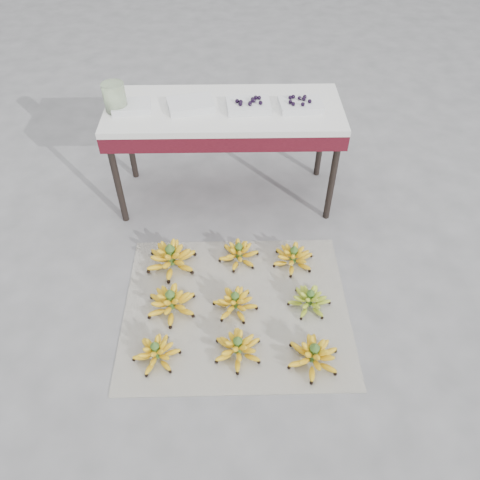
{
  "coord_description": "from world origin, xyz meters",
  "views": [
    {
      "loc": [
        0.09,
        -1.6,
        2.13
      ],
      "look_at": [
        0.12,
        0.21,
        0.32
      ],
      "focal_mm": 35.0,
      "sensor_mm": 36.0,
      "label": 1
    }
  ],
  "objects_px": {
    "bunch_back_right": "(293,257)",
    "tray_right": "(249,105)",
    "tray_far_left": "(132,106)",
    "bunch_mid_right": "(310,300)",
    "vendor_table": "(224,118)",
    "bunch_mid_center": "(235,302)",
    "bunch_back_center": "(239,253)",
    "bunch_front_right": "(313,355)",
    "tray_left": "(191,105)",
    "bunch_front_left": "(156,352)",
    "glass_jar": "(115,97)",
    "bunch_back_left": "(171,258)",
    "bunch_mid_left": "(171,302)",
    "newspaper_mat": "(236,308)",
    "bunch_front_center": "(238,348)",
    "tray_far_right": "(300,104)"
  },
  "relations": [
    {
      "from": "bunch_front_left",
      "to": "bunch_back_left",
      "type": "xyz_separation_m",
      "value": [
        0.02,
        0.64,
        0.01
      ]
    },
    {
      "from": "bunch_front_center",
      "to": "bunch_mid_right",
      "type": "bearing_deg",
      "value": 31.16
    },
    {
      "from": "tray_left",
      "to": "bunch_back_left",
      "type": "bearing_deg",
      "value": -100.92
    },
    {
      "from": "bunch_mid_center",
      "to": "tray_far_left",
      "type": "relative_size",
      "value": 1.19
    },
    {
      "from": "bunch_mid_right",
      "to": "tray_far_right",
      "type": "relative_size",
      "value": 1.11
    },
    {
      "from": "tray_right",
      "to": "bunch_mid_right",
      "type": "bearing_deg",
      "value": -71.72
    },
    {
      "from": "bunch_front_left",
      "to": "bunch_back_right",
      "type": "relative_size",
      "value": 0.9
    },
    {
      "from": "tray_left",
      "to": "tray_far_right",
      "type": "bearing_deg",
      "value": -1.11
    },
    {
      "from": "bunch_mid_center",
      "to": "tray_right",
      "type": "height_order",
      "value": "tray_right"
    },
    {
      "from": "tray_left",
      "to": "tray_far_right",
      "type": "xyz_separation_m",
      "value": [
        0.66,
        -0.01,
        0.0
      ]
    },
    {
      "from": "tray_far_left",
      "to": "tray_left",
      "type": "xyz_separation_m",
      "value": [
        0.36,
        0.01,
        0.0
      ]
    },
    {
      "from": "bunch_front_left",
      "to": "bunch_mid_center",
      "type": "distance_m",
      "value": 0.51
    },
    {
      "from": "bunch_mid_left",
      "to": "bunch_mid_center",
      "type": "xyz_separation_m",
      "value": [
        0.35,
        -0.0,
        -0.01
      ]
    },
    {
      "from": "bunch_front_left",
      "to": "glass_jar",
      "type": "height_order",
      "value": "glass_jar"
    },
    {
      "from": "bunch_back_center",
      "to": "glass_jar",
      "type": "xyz_separation_m",
      "value": [
        -0.72,
        0.6,
        0.72
      ]
    },
    {
      "from": "bunch_front_left",
      "to": "bunch_back_center",
      "type": "relative_size",
      "value": 0.9
    },
    {
      "from": "bunch_mid_center",
      "to": "bunch_back_center",
      "type": "xyz_separation_m",
      "value": [
        0.03,
        0.37,
        -0.0
      ]
    },
    {
      "from": "tray_far_left",
      "to": "bunch_mid_right",
      "type": "bearing_deg",
      "value": -43.57
    },
    {
      "from": "bunch_mid_right",
      "to": "vendor_table",
      "type": "height_order",
      "value": "vendor_table"
    },
    {
      "from": "bunch_front_right",
      "to": "bunch_mid_center",
      "type": "xyz_separation_m",
      "value": [
        -0.39,
        0.34,
        -0.0
      ]
    },
    {
      "from": "bunch_front_left",
      "to": "bunch_mid_center",
      "type": "bearing_deg",
      "value": 42.33
    },
    {
      "from": "bunch_front_right",
      "to": "glass_jar",
      "type": "xyz_separation_m",
      "value": [
        -1.08,
        1.31,
        0.72
      ]
    },
    {
      "from": "bunch_front_left",
      "to": "bunch_back_left",
      "type": "distance_m",
      "value": 0.64
    },
    {
      "from": "bunch_mid_left",
      "to": "tray_far_left",
      "type": "distance_m",
      "value": 1.2
    },
    {
      "from": "bunch_mid_right",
      "to": "tray_right",
      "type": "bearing_deg",
      "value": 128.09
    },
    {
      "from": "vendor_table",
      "to": "tray_far_left",
      "type": "xyz_separation_m",
      "value": [
        -0.56,
        -0.02,
        0.1
      ]
    },
    {
      "from": "bunch_back_right",
      "to": "tray_right",
      "type": "relative_size",
      "value": 1.05
    },
    {
      "from": "bunch_front_left",
      "to": "vendor_table",
      "type": "distance_m",
      "value": 1.47
    },
    {
      "from": "tray_far_right",
      "to": "bunch_front_center",
      "type": "bearing_deg",
      "value": -107.48
    },
    {
      "from": "newspaper_mat",
      "to": "glass_jar",
      "type": "bearing_deg",
      "value": 125.93
    },
    {
      "from": "newspaper_mat",
      "to": "bunch_mid_right",
      "type": "distance_m",
      "value": 0.41
    },
    {
      "from": "bunch_mid_right",
      "to": "tray_left",
      "type": "distance_m",
      "value": 1.36
    },
    {
      "from": "newspaper_mat",
      "to": "tray_right",
      "type": "height_order",
      "value": "tray_right"
    },
    {
      "from": "bunch_front_left",
      "to": "bunch_front_center",
      "type": "xyz_separation_m",
      "value": [
        0.41,
        0.02,
        0.0
      ]
    },
    {
      "from": "bunch_back_left",
      "to": "tray_far_left",
      "type": "bearing_deg",
      "value": 103.0
    },
    {
      "from": "tray_far_left",
      "to": "tray_right",
      "type": "bearing_deg",
      "value": -0.72
    },
    {
      "from": "bunch_front_right",
      "to": "bunch_mid_left",
      "type": "relative_size",
      "value": 1.07
    },
    {
      "from": "bunch_front_right",
      "to": "tray_right",
      "type": "distance_m",
      "value": 1.5
    },
    {
      "from": "bunch_back_left",
      "to": "tray_far_left",
      "type": "xyz_separation_m",
      "value": [
        -0.23,
        0.65,
        0.64
      ]
    },
    {
      "from": "bunch_mid_center",
      "to": "bunch_mid_left",
      "type": "bearing_deg",
      "value": -166.58
    },
    {
      "from": "bunch_front_left",
      "to": "bunch_back_right",
      "type": "height_order",
      "value": "bunch_back_right"
    },
    {
      "from": "bunch_front_left",
      "to": "bunch_mid_right",
      "type": "distance_m",
      "value": 0.88
    },
    {
      "from": "bunch_back_left",
      "to": "tray_far_right",
      "type": "bearing_deg",
      "value": 33.06
    },
    {
      "from": "bunch_mid_center",
      "to": "bunch_back_center",
      "type": "bearing_deg",
      "value": 99.62
    },
    {
      "from": "bunch_mid_right",
      "to": "newspaper_mat",
      "type": "bearing_deg",
      "value": -159.38
    },
    {
      "from": "bunch_mid_right",
      "to": "bunch_back_center",
      "type": "distance_m",
      "value": 0.53
    },
    {
      "from": "vendor_table",
      "to": "bunch_mid_right",
      "type": "bearing_deg",
      "value": -64.74
    },
    {
      "from": "bunch_back_right",
      "to": "glass_jar",
      "type": "bearing_deg",
      "value": 139.69
    },
    {
      "from": "bunch_front_center",
      "to": "bunch_mid_right",
      "type": "distance_m",
      "value": 0.5
    },
    {
      "from": "bunch_mid_center",
      "to": "bunch_mid_right",
      "type": "distance_m",
      "value": 0.41
    }
  ]
}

